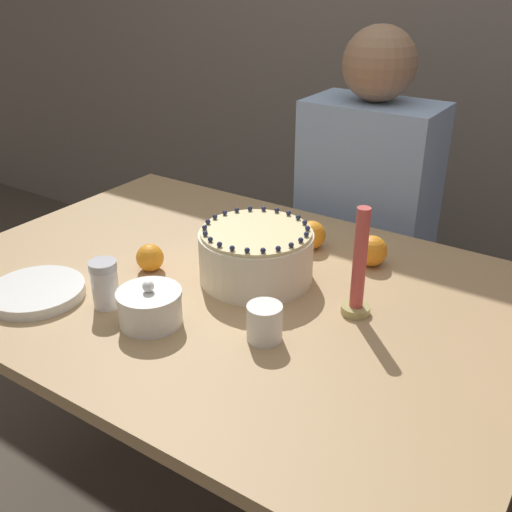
% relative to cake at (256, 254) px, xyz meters
% --- Properties ---
extents(wall_behind, '(8.00, 0.05, 2.60)m').
position_rel_cake_xyz_m(wall_behind, '(-0.04, 1.34, 0.47)').
color(wall_behind, slate).
rests_on(wall_behind, ground_plane).
extents(dining_table, '(1.39, 0.97, 0.76)m').
position_rel_cake_xyz_m(dining_table, '(-0.04, -0.06, -0.18)').
color(dining_table, tan).
rests_on(dining_table, ground_plane).
extents(cake, '(0.27, 0.27, 0.14)m').
position_rel_cake_xyz_m(cake, '(0.00, 0.00, 0.00)').
color(cake, '#EFE5CC').
rests_on(cake, dining_table).
extents(sugar_bowl, '(0.13, 0.13, 0.10)m').
position_rel_cake_xyz_m(sugar_bowl, '(-0.07, -0.28, -0.02)').
color(sugar_bowl, white).
rests_on(sugar_bowl, dining_table).
extents(sugar_shaker, '(0.06, 0.06, 0.11)m').
position_rel_cake_xyz_m(sugar_shaker, '(-0.20, -0.29, -0.01)').
color(sugar_shaker, white).
rests_on(sugar_shaker, dining_table).
extents(plate_stack, '(0.21, 0.21, 0.02)m').
position_rel_cake_xyz_m(plate_stack, '(-0.36, -0.35, -0.05)').
color(plate_stack, white).
rests_on(plate_stack, dining_table).
extents(candle, '(0.06, 0.06, 0.24)m').
position_rel_cake_xyz_m(candle, '(0.26, -0.01, 0.03)').
color(candle, tan).
rests_on(candle, dining_table).
extents(cup, '(0.07, 0.07, 0.08)m').
position_rel_cake_xyz_m(cup, '(0.15, -0.20, -0.02)').
color(cup, white).
rests_on(cup, dining_table).
extents(orange_fruit_0, '(0.07, 0.07, 0.07)m').
position_rel_cake_xyz_m(orange_fruit_0, '(0.03, 0.22, -0.02)').
color(orange_fruit_0, orange).
rests_on(orange_fruit_0, dining_table).
extents(orange_fruit_1, '(0.08, 0.08, 0.08)m').
position_rel_cake_xyz_m(orange_fruit_1, '(0.20, 0.21, -0.02)').
color(orange_fruit_1, orange).
rests_on(orange_fruit_1, dining_table).
extents(orange_fruit_2, '(0.07, 0.07, 0.07)m').
position_rel_cake_xyz_m(orange_fruit_2, '(-0.24, -0.11, -0.03)').
color(orange_fruit_2, orange).
rests_on(orange_fruit_2, dining_table).
extents(person_man_blue_shirt, '(0.40, 0.34, 1.28)m').
position_rel_cake_xyz_m(person_man_blue_shirt, '(0.00, 0.63, -0.26)').
color(person_man_blue_shirt, '#595960').
rests_on(person_man_blue_shirt, ground_plane).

